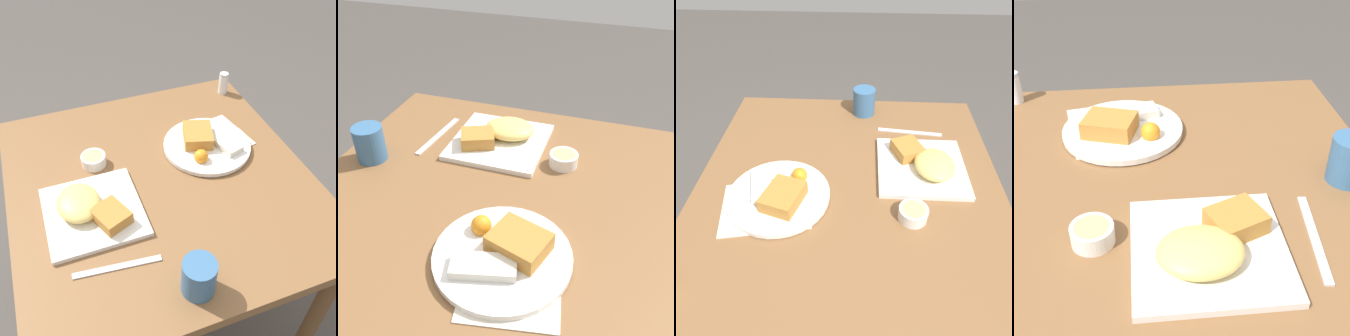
{
  "view_description": "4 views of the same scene",
  "coord_description": "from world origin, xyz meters",
  "views": [
    {
      "loc": [
        0.78,
        -0.27,
        1.53
      ],
      "look_at": [
        0.02,
        0.02,
        0.76
      ],
      "focal_mm": 42.0,
      "sensor_mm": 36.0,
      "label": 1
    },
    {
      "loc": [
        -0.25,
        0.68,
        1.32
      ],
      "look_at": [
        -0.02,
        -0.04,
        0.76
      ],
      "focal_mm": 42.0,
      "sensor_mm": 36.0,
      "label": 2
    },
    {
      "loc": [
        -0.69,
        -0.02,
        1.36
      ],
      "look_at": [
        -0.01,
        0.01,
        0.75
      ],
      "focal_mm": 35.0,
      "sensor_mm": 36.0,
      "label": 3
    },
    {
      "loc": [
        -0.04,
        -0.77,
        1.27
      ],
      "look_at": [
        0.03,
        -0.01,
        0.74
      ],
      "focal_mm": 50.0,
      "sensor_mm": 36.0,
      "label": 4
    }
  ],
  "objects": [
    {
      "name": "plate_square_near",
      "position": [
        0.06,
        -0.22,
        0.73
      ],
      "size": [
        0.26,
        0.26,
        0.06
      ],
      "color": "white",
      "rests_on": "dining_table"
    },
    {
      "name": "menu_card",
      "position": [
        -0.11,
        0.22,
        0.71
      ],
      "size": [
        0.23,
        0.26,
        0.0
      ],
      "rotation": [
        0.0,
        0.0,
        0.19
      ],
      "color": "beige",
      "rests_on": "dining_table"
    },
    {
      "name": "plate_oval_far",
      "position": [
        -0.09,
        0.18,
        0.72
      ],
      "size": [
        0.28,
        0.28,
        0.05
      ],
      "color": "white",
      "rests_on": "menu_card"
    },
    {
      "name": "coffee_mug",
      "position": [
        0.36,
        -0.04,
        0.75
      ],
      "size": [
        0.08,
        0.08,
        0.1
      ],
      "color": "#386693",
      "rests_on": "dining_table"
    },
    {
      "name": "butter_knife",
      "position": [
        0.25,
        -0.2,
        0.71
      ],
      "size": [
        0.04,
        0.22,
        0.0
      ],
      "rotation": [
        0.0,
        0.0,
        1.46
      ],
      "color": "silver",
      "rests_on": "dining_table"
    },
    {
      "name": "dining_table",
      "position": [
        0.0,
        0.0,
        0.62
      ],
      "size": [
        0.91,
        0.88,
        0.71
      ],
      "color": "brown",
      "rests_on": "ground_plane"
    },
    {
      "name": "sauce_ramekin",
      "position": [
        -0.13,
        -0.17,
        0.72
      ],
      "size": [
        0.08,
        0.08,
        0.04
      ],
      "color": "white",
      "rests_on": "dining_table"
    },
    {
      "name": "salt_shaker",
      "position": [
        -0.36,
        0.38,
        0.74
      ],
      "size": [
        0.03,
        0.03,
        0.08
      ],
      "color": "white",
      "rests_on": "dining_table"
    }
  ]
}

